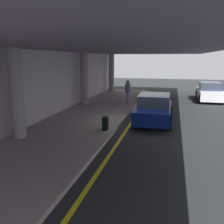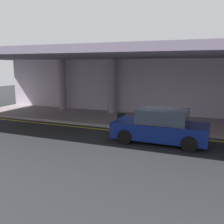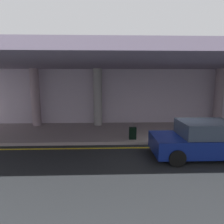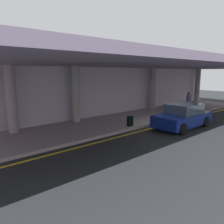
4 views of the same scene
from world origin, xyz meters
The scene contains 12 objects.
ground_plane centered at (0.00, 0.00, 0.00)m, with size 60.00×60.00×0.00m, color #232528.
sidewalk centered at (0.00, 3.10, 0.07)m, with size 26.00×4.20×0.15m, color gray.
lane_stripe_yellow centered at (0.00, 0.55, 0.00)m, with size 26.00×0.14×0.01m, color yellow.
support_column_far_left centered at (-8.00, 4.64, 1.97)m, with size 0.56×0.56×3.65m, color gray.
support_column_left_mid centered at (-4.00, 4.64, 1.97)m, with size 0.56×0.56×3.65m, color gray.
support_column_center centered at (4.00, 4.64, 1.97)m, with size 0.56×0.56×3.65m, color gray.
support_column_right_mid centered at (12.00, 4.64, 1.97)m, with size 0.56×0.56×3.65m, color gray.
ceiling_overhang centered at (0.00, 2.60, 3.95)m, with size 28.00×13.20×0.30m, color slate.
terminal_back_wall centered at (0.00, 5.35, 1.90)m, with size 26.00×0.30×3.80m, color #B8ABBD.
car_navy centered at (0.49, -0.58, 0.71)m, with size 4.10×1.92×1.50m.
traveler_with_luggage centered at (5.05, 1.68, 1.11)m, with size 0.38×0.38×1.68m.
suitcase_upright_primary centered at (-2.14, 1.42, 0.46)m, with size 0.36×0.22×0.90m.
Camera 4 is at (-11.39, -7.62, 3.40)m, focal length 34.46 mm.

